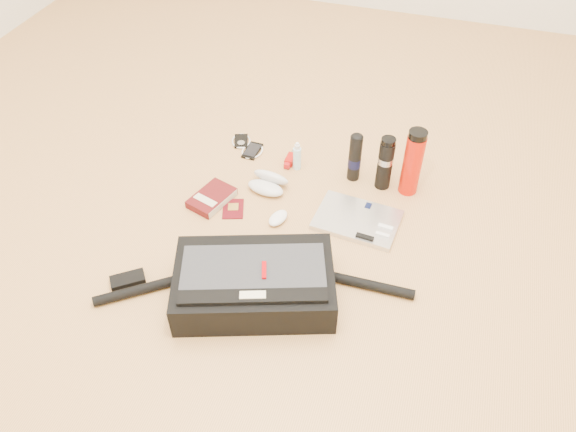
{
  "coord_description": "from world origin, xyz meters",
  "views": [
    {
      "loc": [
        0.45,
        -1.36,
        1.5
      ],
      "look_at": [
        0.0,
        0.04,
        0.06
      ],
      "focal_mm": 35.0,
      "sensor_mm": 36.0,
      "label": 1
    }
  ],
  "objects_px": {
    "laptop": "(357,220)",
    "book": "(212,198)",
    "thermos_red": "(413,163)",
    "messenger_bag": "(253,283)",
    "thermos_black": "(385,163)"
  },
  "relations": [
    {
      "from": "messenger_bag",
      "to": "book",
      "type": "xyz_separation_m",
      "value": [
        -0.32,
        0.39,
        -0.05
      ]
    },
    {
      "from": "thermos_red",
      "to": "thermos_black",
      "type": "bearing_deg",
      "value": -178.29
    },
    {
      "from": "laptop",
      "to": "thermos_red",
      "type": "xyz_separation_m",
      "value": [
        0.15,
        0.24,
        0.13
      ]
    },
    {
      "from": "book",
      "to": "thermos_red",
      "type": "distance_m",
      "value": 0.79
    },
    {
      "from": "messenger_bag",
      "to": "thermos_red",
      "type": "distance_m",
      "value": 0.8
    },
    {
      "from": "messenger_bag",
      "to": "laptop",
      "type": "height_order",
      "value": "messenger_bag"
    },
    {
      "from": "thermos_black",
      "to": "thermos_red",
      "type": "height_order",
      "value": "thermos_red"
    },
    {
      "from": "laptop",
      "to": "book",
      "type": "distance_m",
      "value": 0.57
    },
    {
      "from": "messenger_bag",
      "to": "thermos_black",
      "type": "xyz_separation_m",
      "value": [
        0.3,
        0.68,
        0.05
      ]
    },
    {
      "from": "laptop",
      "to": "thermos_black",
      "type": "height_order",
      "value": "thermos_black"
    },
    {
      "from": "laptop",
      "to": "book",
      "type": "relative_size",
      "value": 1.58
    },
    {
      "from": "book",
      "to": "thermos_black",
      "type": "distance_m",
      "value": 0.69
    },
    {
      "from": "book",
      "to": "thermos_black",
      "type": "xyz_separation_m",
      "value": [
        0.62,
        0.29,
        0.1
      ]
    },
    {
      "from": "thermos_black",
      "to": "thermos_red",
      "type": "bearing_deg",
      "value": 1.71
    },
    {
      "from": "laptop",
      "to": "thermos_red",
      "type": "height_order",
      "value": "thermos_red"
    }
  ]
}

